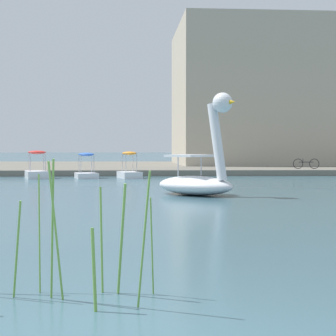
% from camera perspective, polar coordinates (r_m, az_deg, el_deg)
% --- Properties ---
extents(shore_bank_far, '(152.92, 24.24, 0.36)m').
position_cam_1_polar(shore_bank_far, '(46.80, -2.84, 0.11)').
color(shore_bank_far, '#6B665B').
rests_on(shore_bank_far, ground_plane).
extents(swan_boat, '(3.49, 3.52, 3.61)m').
position_cam_1_polar(swan_boat, '(20.61, 3.07, -0.69)').
color(swan_boat, white).
rests_on(swan_boat, ground_plane).
extents(pedal_boat_orange, '(1.54, 2.14, 1.51)m').
position_cam_1_polar(pedal_boat_orange, '(32.69, -3.86, -0.28)').
color(pedal_boat_orange, white).
rests_on(pedal_boat_orange, ground_plane).
extents(pedal_boat_blue, '(1.57, 2.04, 1.45)m').
position_cam_1_polar(pedal_boat_blue, '(32.78, -8.12, -0.24)').
color(pedal_boat_blue, white).
rests_on(pedal_boat_blue, ground_plane).
extents(pedal_boat_red, '(1.79, 2.46, 1.57)m').
position_cam_1_polar(pedal_boat_red, '(33.32, -12.89, -0.28)').
color(pedal_boat_red, white).
rests_on(pedal_boat_red, ground_plane).
extents(bicycle_parked, '(1.72, 0.09, 0.67)m').
position_cam_1_polar(bicycle_parked, '(38.30, 13.58, 0.42)').
color(bicycle_parked, black).
rests_on(bicycle_parked, shore_bank_far).
extents(apartment_block, '(21.77, 13.71, 11.60)m').
position_cam_1_polar(apartment_block, '(50.97, 13.10, 6.95)').
color(apartment_block, '#B2A893').
rests_on(apartment_block, shore_bank_far).
extents(reed_clump_foreground, '(2.54, 1.02, 1.57)m').
position_cam_1_polar(reed_clump_foreground, '(6.51, -11.75, -7.50)').
color(reed_clump_foreground, '#669942').
rests_on(reed_clump_foreground, ground_plane).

